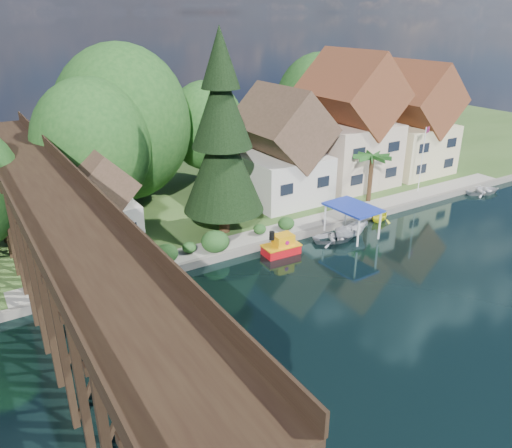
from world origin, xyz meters
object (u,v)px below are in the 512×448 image
(palm_tree, at_px, (372,158))
(boat_yellow, at_px, (380,215))
(boat_white_b, at_px, (483,189))
(boat_canopy, at_px, (352,224))
(house_right, at_px, (411,126))
(conifer, at_px, (222,140))
(house_left, at_px, (281,153))
(tugboat, at_px, (282,246))
(house_center, at_px, (349,128))
(shed, at_px, (101,206))
(trestle_bridge, at_px, (57,247))
(boat_white_a, at_px, (335,237))
(flagpole, at_px, (423,153))

(palm_tree, relative_size, boat_yellow, 2.09)
(palm_tree, relative_size, boat_white_b, 1.27)
(palm_tree, bearing_deg, boat_canopy, -144.03)
(house_right, xyz_separation_m, conifer, (-26.66, -4.21, 2.60))
(conifer, relative_size, boat_white_b, 4.15)
(house_left, xyz_separation_m, tugboat, (-6.44, -9.51, -4.50))
(house_center, bearing_deg, palm_tree, -110.21)
(boat_yellow, bearing_deg, house_left, 17.40)
(house_right, distance_m, shed, 36.08)
(house_left, distance_m, boat_yellow, 11.08)
(house_center, xyz_separation_m, boat_yellow, (-3.99, -9.29, -5.78))
(trestle_bridge, height_order, tugboat, trestle_bridge)
(house_right, height_order, palm_tree, house_right)
(palm_tree, xyz_separation_m, boat_white_b, (12.99, -3.64, -4.46))
(boat_yellow, bearing_deg, palm_tree, -40.42)
(house_right, distance_m, conifer, 27.11)
(house_left, xyz_separation_m, house_center, (9.00, 0.50, 1.28))
(tugboat, xyz_separation_m, boat_white_b, (26.27, 0.49, -0.23))
(house_right, bearing_deg, boat_yellow, -145.91)
(house_center, xyz_separation_m, boat_canopy, (-8.71, -10.63, -5.19))
(house_center, xyz_separation_m, boat_white_b, (10.83, -9.52, -6.01))
(house_center, relative_size, boat_white_a, 3.84)
(boat_white_a, distance_m, boat_canopy, 1.83)
(conifer, relative_size, tugboat, 5.39)
(shed, distance_m, palm_tree, 25.16)
(house_left, bearing_deg, boat_white_a, -97.57)
(house_left, relative_size, conifer, 0.67)
(trestle_bridge, relative_size, palm_tree, 8.83)
(house_left, distance_m, flagpole, 14.59)
(conifer, bearing_deg, boat_canopy, -33.46)
(tugboat, bearing_deg, trestle_bridge, -175.45)
(trestle_bridge, xyz_separation_m, boat_white_a, (21.68, 0.91, -4.97))
(palm_tree, height_order, flagpole, flagpole)
(house_left, xyz_separation_m, boat_yellow, (5.01, -8.79, -4.51))
(boat_canopy, bearing_deg, house_right, 29.76)
(trestle_bridge, bearing_deg, boat_yellow, 4.16)
(house_left, bearing_deg, shed, -175.23)
(tugboat, distance_m, boat_yellow, 11.47)
(trestle_bridge, height_order, house_center, house_center)
(house_center, height_order, flagpole, house_center)
(trestle_bridge, bearing_deg, shed, 61.81)
(house_left, bearing_deg, boat_white_b, -24.45)
(flagpole, xyz_separation_m, boat_yellow, (-8.29, -2.81, -4.01))
(house_left, relative_size, house_center, 0.79)
(flagpole, xyz_separation_m, boat_canopy, (-13.01, -4.15, -3.41))
(shed, xyz_separation_m, conifer, (9.34, -2.71, 4.55))
(house_center, height_order, boat_canopy, house_center)
(house_center, relative_size, boat_white_b, 3.52)
(tugboat, distance_m, boat_white_a, 5.14)
(palm_tree, bearing_deg, house_center, 69.79)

